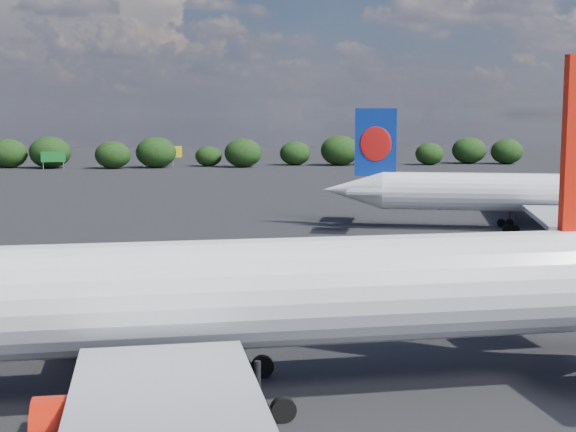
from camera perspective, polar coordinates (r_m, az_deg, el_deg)
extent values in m
plane|color=black|center=(94.75, -14.27, -1.38)|extent=(500.00, 500.00, 0.00)
cylinder|color=white|center=(38.52, -5.99, -5.62)|extent=(40.27, 6.13, 5.29)
cube|color=#A8ABB0|center=(50.59, 19.42, -2.42)|extent=(4.89, 6.44, 0.32)
cube|color=#A8ABB0|center=(52.22, -9.43, -4.16)|extent=(7.32, 21.28, 0.58)
cylinder|color=red|center=(31.28, -12.71, -14.73)|extent=(5.34, 2.97, 2.85)
cube|color=#A8ABB0|center=(31.01, -12.75, -13.46)|extent=(2.33, 0.37, 1.27)
cylinder|color=red|center=(47.39, -11.87, -7.10)|extent=(5.34, 2.97, 2.85)
cube|color=#A8ABB0|center=(47.21, -11.89, -6.23)|extent=(2.33, 0.37, 1.27)
cylinder|color=black|center=(36.73, -2.17, -12.24)|extent=(0.30, 0.30, 2.64)
cylinder|color=black|center=(37.08, -2.16, -13.70)|extent=(1.17, 0.50, 1.16)
cylinder|color=black|center=(37.25, -0.34, -13.60)|extent=(1.17, 0.50, 1.16)
cylinder|color=black|center=(42.71, -3.38, -9.43)|extent=(0.30, 0.30, 2.64)
cylinder|color=black|center=(43.01, -3.37, -10.71)|extent=(1.17, 0.50, 1.16)
cylinder|color=black|center=(43.16, -1.81, -10.64)|extent=(1.17, 0.50, 1.16)
cylinder|color=white|center=(99.81, 16.79, 1.61)|extent=(34.57, 14.94, 4.58)
cone|color=white|center=(99.03, 4.62, 1.86)|extent=(8.38, 6.59, 4.58)
cube|color=navy|center=(98.50, 6.26, 5.23)|extent=(4.94, 1.97, 8.25)
ellipsoid|color=red|center=(98.23, 6.25, 5.12)|extent=(3.72, 1.34, 4.22)
ellipsoid|color=red|center=(98.78, 6.26, 5.14)|extent=(3.72, 1.34, 4.22)
cube|color=#A8ABB0|center=(93.87, 5.52, 1.77)|extent=(5.60, 6.49, 0.27)
cube|color=#A8ABB0|center=(103.90, 5.83, 2.30)|extent=(5.60, 6.49, 0.27)
cube|color=#A8ABB0|center=(88.57, 19.00, -0.11)|extent=(11.24, 19.27, 0.50)
cube|color=#A8ABB0|center=(111.95, 16.84, 1.43)|extent=(11.24, 19.27, 0.50)
cylinder|color=#A8ABB0|center=(93.53, 19.58, -0.50)|extent=(5.12, 3.75, 2.47)
cube|color=#A8ABB0|center=(93.45, 19.59, -0.11)|extent=(2.00, 0.87, 1.10)
cylinder|color=#A8ABB0|center=(107.85, 18.12, 0.54)|extent=(5.12, 3.75, 2.47)
cube|color=#A8ABB0|center=(107.78, 18.13, 0.88)|extent=(2.00, 0.87, 1.10)
cylinder|color=black|center=(97.21, 15.87, -0.40)|extent=(0.32, 0.32, 2.29)
cylinder|color=black|center=(97.32, 15.86, -0.91)|extent=(1.09, 0.70, 1.01)
cylinder|color=black|center=(97.20, 15.27, -0.90)|extent=(1.09, 0.70, 1.01)
cylinder|color=black|center=(102.62, 15.49, 0.00)|extent=(0.32, 0.32, 2.29)
cylinder|color=black|center=(102.73, 15.48, -0.48)|extent=(1.09, 0.70, 1.01)
cylinder|color=black|center=(102.61, 14.92, -0.47)|extent=(1.09, 0.70, 1.01)
cube|color=#156C26|center=(211.30, -16.37, 4.06)|extent=(6.00, 0.30, 2.60)
cylinder|color=#979AA0|center=(211.75, -17.02, 3.45)|extent=(0.20, 0.20, 2.00)
cylinder|color=#979AA0|center=(211.12, -15.67, 3.48)|extent=(0.20, 0.20, 2.00)
cube|color=gold|center=(215.57, -8.22, 4.55)|extent=(5.00, 0.30, 3.00)
cylinder|color=#979AA0|center=(215.71, -8.20, 3.82)|extent=(0.30, 0.30, 2.50)
ellipsoid|color=black|center=(220.99, -19.26, 4.22)|extent=(9.78, 8.27, 7.52)
ellipsoid|color=black|center=(216.64, -16.57, 4.37)|extent=(10.69, 9.05, 8.22)
ellipsoid|color=black|center=(210.88, -12.35, 4.27)|extent=(9.14, 7.73, 7.03)
ellipsoid|color=black|center=(211.74, -9.36, 4.48)|extent=(10.45, 8.84, 8.04)
ellipsoid|color=black|center=(216.00, -5.67, 4.26)|extent=(7.17, 6.06, 5.51)
ellipsoid|color=black|center=(211.53, -3.21, 4.51)|extent=(9.87, 8.35, 7.59)
ellipsoid|color=black|center=(219.85, 0.51, 4.48)|extent=(8.51, 7.20, 6.55)
ellipsoid|color=black|center=(219.32, 3.71, 4.68)|extent=(10.66, 9.02, 8.20)
ellipsoid|color=black|center=(222.60, 6.13, 4.44)|extent=(8.19, 6.93, 6.30)
ellipsoid|color=black|center=(224.51, 10.04, 4.38)|extent=(7.95, 6.73, 6.12)
ellipsoid|color=black|center=(232.86, 12.75, 4.58)|extent=(9.75, 8.25, 7.50)
ellipsoid|color=black|center=(233.40, 15.31, 4.45)|extent=(9.18, 7.77, 7.06)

